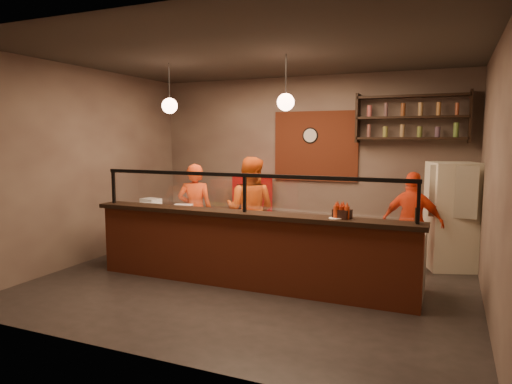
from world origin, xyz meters
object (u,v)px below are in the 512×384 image
at_px(cook_right, 412,223).
at_px(fridge, 452,216).
at_px(red_cooler, 252,210).
at_px(condiment_caddy, 342,214).
at_px(cook_mid, 250,210).
at_px(pizza_dough, 245,215).
at_px(cook_left, 195,211).
at_px(wall_clock, 310,135).
at_px(pepper_mill, 417,215).

distance_m(cook_right, fridge, 0.73).
distance_m(red_cooler, condiment_caddy, 3.35).
distance_m(cook_mid, cook_right, 2.56).
relative_size(cook_right, condiment_caddy, 7.56).
relative_size(cook_mid, pizza_dough, 3.95).
bearing_deg(cook_left, cook_mid, 165.17).
relative_size(cook_right, pizza_dough, 3.49).
xyz_separation_m(red_cooler, pizza_dough, (0.69, -1.86, 0.24)).
bearing_deg(fridge, wall_clock, 146.80).
relative_size(wall_clock, red_cooler, 0.23).
height_order(wall_clock, pizza_dough, wall_clock).
bearing_deg(cook_left, fridge, 172.12).
xyz_separation_m(cook_right, condiment_caddy, (-0.73, -1.62, 0.34)).
relative_size(condiment_caddy, pepper_mill, 1.11).
bearing_deg(pepper_mill, pizza_dough, 167.92).
distance_m(red_cooler, pizza_dough, 2.00).
xyz_separation_m(fridge, pepper_mill, (-0.40, -2.07, 0.31)).
height_order(cook_right, pizza_dough, cook_right).
distance_m(cook_mid, condiment_caddy, 2.18).
relative_size(red_cooler, pepper_mill, 7.20).
height_order(wall_clock, red_cooler, wall_clock).
distance_m(cook_right, red_cooler, 3.11).
relative_size(cook_right, pepper_mill, 8.39).
xyz_separation_m(pizza_dough, condiment_caddy, (1.59, -0.55, 0.21)).
relative_size(fridge, red_cooler, 1.26).
xyz_separation_m(cook_left, condiment_caddy, (2.77, -1.10, 0.31)).
bearing_deg(fridge, cook_mid, 176.95).
distance_m(cook_left, cook_mid, 0.99).
distance_m(cook_right, pepper_mill, 1.65).
distance_m(wall_clock, cook_left, 2.59).
bearing_deg(fridge, cook_left, 174.82).
distance_m(wall_clock, red_cooler, 1.81).
bearing_deg(cook_mid, pepper_mill, 153.01).
relative_size(wall_clock, pizza_dough, 0.68).
height_order(cook_right, pepper_mill, cook_right).
bearing_deg(cook_mid, fridge, -166.96).
distance_m(wall_clock, fridge, 2.87).
bearing_deg(wall_clock, red_cooler, -163.62).
xyz_separation_m(fridge, pizza_dough, (-2.87, -1.54, 0.06)).
bearing_deg(pepper_mill, fridge, 79.07).
height_order(cook_mid, red_cooler, cook_mid).
relative_size(wall_clock, fridge, 0.18).
relative_size(fridge, pizza_dough, 3.79).
relative_size(wall_clock, condiment_caddy, 1.46).
height_order(red_cooler, condiment_caddy, red_cooler).
relative_size(wall_clock, pepper_mill, 1.62).
relative_size(cook_left, red_cooler, 1.22).
relative_size(cook_left, cook_right, 1.05).
xyz_separation_m(cook_left, fridge, (4.05, 1.00, 0.03)).
xyz_separation_m(red_cooler, pepper_mill, (3.15, -2.39, 0.49)).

